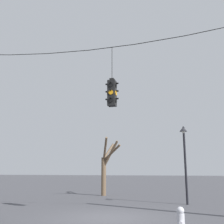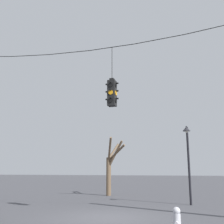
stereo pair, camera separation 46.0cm
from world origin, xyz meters
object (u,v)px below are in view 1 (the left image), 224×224
fire_hydrant (181,220)px  street_lamp (184,149)px  traffic_light_over_intersection (112,93)px  bare_tree (106,166)px

fire_hydrant → street_lamp: bearing=90.3°
traffic_light_over_intersection → street_lamp: (2.78, 4.61, -2.14)m
bare_tree → fire_hydrant: size_ratio=5.46×
traffic_light_over_intersection → bare_tree: traffic_light_over_intersection is taller
fire_hydrant → bare_tree: bearing=117.3°
traffic_light_over_intersection → bare_tree: 9.79m
street_lamp → fire_hydrant: street_lamp is taller
traffic_light_over_intersection → bare_tree: size_ratio=0.66×
traffic_light_over_intersection → fire_hydrant: 6.07m
street_lamp → traffic_light_over_intersection: bearing=-121.1°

